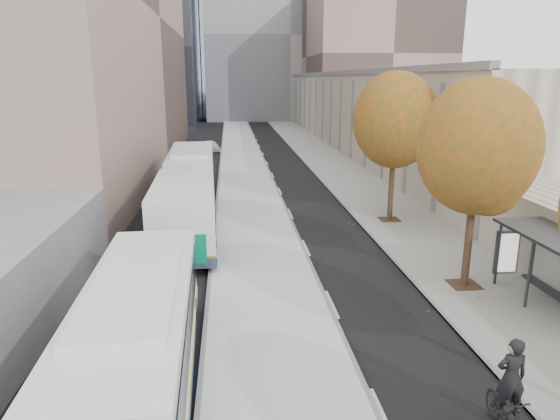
{
  "coord_description": "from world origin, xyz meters",
  "views": [
    {
      "loc": [
        -5.03,
        -3.6,
        7.58
      ],
      "look_at": [
        -3.1,
        15.52,
        2.5
      ],
      "focal_mm": 32.0,
      "sensor_mm": 36.0,
      "label": 1
    }
  ],
  "objects": [
    {
      "name": "bus_platform",
      "position": [
        -3.88,
        35.0,
        0.07
      ],
      "size": [
        4.25,
        150.0,
        0.15
      ],
      "primitive_type": "cube",
      "color": "silver",
      "rests_on": "ground"
    },
    {
      "name": "sidewalk",
      "position": [
        4.12,
        35.0,
        0.04
      ],
      "size": [
        4.75,
        150.0,
        0.08
      ],
      "primitive_type": "cube",
      "color": "gray",
      "rests_on": "ground"
    },
    {
      "name": "building_tan",
      "position": [
        15.5,
        64.0,
        4.0
      ],
      "size": [
        18.0,
        92.0,
        8.0
      ],
      "primitive_type": "cube",
      "color": "gray",
      "rests_on": "ground"
    },
    {
      "name": "building_midrise",
      "position": [
        -22.5,
        41.0,
        12.5
      ],
      "size": [
        24.0,
        46.0,
        25.0
      ],
      "primitive_type": "cube",
      "color": "gray",
      "rests_on": "ground"
    },
    {
      "name": "building_far_block",
      "position": [
        6.0,
        96.0,
        15.0
      ],
      "size": [
        30.0,
        18.0,
        30.0
      ],
      "primitive_type": "cube",
      "color": "gray",
      "rests_on": "ground"
    },
    {
      "name": "bus_shelter",
      "position": [
        5.69,
        10.96,
        2.19
      ],
      "size": [
        1.9,
        4.4,
        2.53
      ],
      "color": "#383A3F",
      "rests_on": "sidewalk"
    },
    {
      "name": "tree_c",
      "position": [
        3.6,
        13.0,
        5.25
      ],
      "size": [
        4.2,
        4.2,
        7.28
      ],
      "color": "black",
      "rests_on": "sidewalk"
    },
    {
      "name": "tree_d",
      "position": [
        3.6,
        22.0,
        5.47
      ],
      "size": [
        4.4,
        4.4,
        7.6
      ],
      "color": "black",
      "rests_on": "sidewalk"
    },
    {
      "name": "bus_far",
      "position": [
        -7.35,
        24.16,
        1.69
      ],
      "size": [
        3.4,
        18.7,
        3.1
      ],
      "rotation": [
        0.0,
        0.0,
        0.04
      ],
      "color": "silver",
      "rests_on": "ground"
    },
    {
      "name": "cyclist",
      "position": [
        0.82,
        5.22,
        0.86
      ],
      "size": [
        0.68,
        1.83,
        2.33
      ],
      "rotation": [
        0.0,
        0.0,
        -0.03
      ],
      "color": "black",
      "rests_on": "ground"
    },
    {
      "name": "distant_car",
      "position": [
        -7.04,
        50.11,
        0.59
      ],
      "size": [
        2.32,
        3.73,
        1.18
      ],
      "primitive_type": "imported",
      "rotation": [
        0.0,
        0.0,
        0.28
      ],
      "color": "silver",
      "rests_on": "ground"
    }
  ]
}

